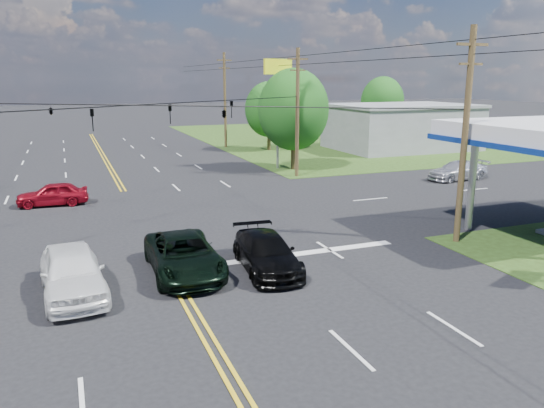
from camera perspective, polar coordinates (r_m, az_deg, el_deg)
name	(u,v)px	position (r m, az deg, el deg)	size (l,w,h in m)	color
ground	(140,221)	(28.72, -13.97, -1.78)	(280.00, 280.00, 0.00)	black
grass_ne	(379,136)	(71.23, 11.41, 7.19)	(46.00, 48.00, 0.03)	#273A12
stop_bar	(287,256)	(22.50, 1.66, -5.58)	(10.00, 0.50, 0.02)	silver
retail_ne	(401,128)	(58.33, 13.72, 7.94)	(14.00, 10.00, 4.40)	slate
pole_se	(465,134)	(24.87, 20.05, 7.05)	(1.60, 0.28, 9.50)	#402F1B
pole_ne	(297,111)	(40.14, 2.74, 9.92)	(1.60, 0.28, 9.50)	#402F1B
pole_right_far	(225,99)	(57.97, -5.09, 11.17)	(1.60, 0.28, 10.00)	#402F1B
span_wire_signals	(134,105)	(27.81, -14.66, 10.24)	(26.00, 18.00, 1.13)	black
power_lines	(136,49)	(25.83, -14.44, 15.83)	(26.04, 100.00, 0.64)	black
tree_right_a	(293,110)	(43.29, 2.32, 10.11)	(5.70, 5.70, 8.18)	#402F1B
tree_right_b	(269,109)	(55.35, -0.34, 10.14)	(4.94, 4.94, 7.09)	#402F1B
tree_far_r	(382,101)	(68.69, 11.78, 10.76)	(5.32, 5.32, 7.63)	#402F1B
pickup_dkgreen	(184,255)	(20.53, -9.46, -5.44)	(2.48, 5.38, 1.49)	black
suv_black	(266,253)	(20.65, -0.60, -5.27)	(1.97, 4.84, 1.40)	black
pickup_white	(72,272)	(19.49, -20.69, -6.86)	(2.00, 4.98, 1.70)	white
sedan_red	(52,194)	(33.74, -22.54, 1.00)	(1.61, 3.99, 1.36)	maroon
sedan_far	(458,171)	(41.49, 19.34, 3.42)	(1.94, 4.77, 1.39)	silver
polesign_ne	(278,83)	(43.66, 0.63, 12.93)	(2.44, 0.49, 8.84)	#A5A5AA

